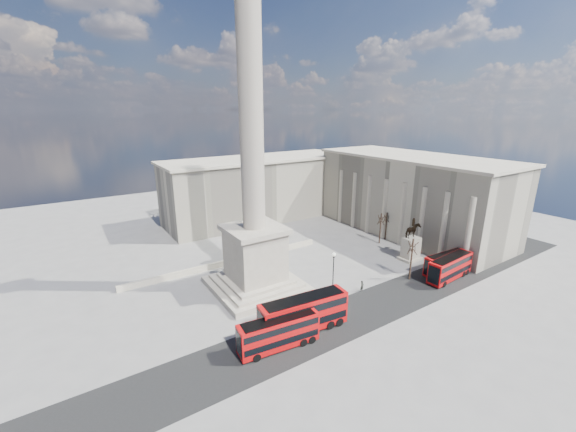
# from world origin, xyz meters

# --- Properties ---
(ground) EXTENTS (180.00, 180.00, 0.00)m
(ground) POSITION_xyz_m (0.00, 0.00, 0.00)
(ground) COLOR gray
(ground) RESTS_ON ground
(asphalt_road) EXTENTS (120.00, 9.00, 0.01)m
(asphalt_road) POSITION_xyz_m (5.00, -10.00, 0.00)
(asphalt_road) COLOR black
(asphalt_road) RESTS_ON ground
(nelsons_column) EXTENTS (14.00, 14.00, 49.85)m
(nelsons_column) POSITION_xyz_m (0.00, 5.00, 12.92)
(nelsons_column) COLOR #B2A994
(nelsons_column) RESTS_ON ground
(balustrade_wall) EXTENTS (40.00, 0.60, 1.10)m
(balustrade_wall) POSITION_xyz_m (0.00, 16.00, 0.55)
(balustrade_wall) COLOR beige
(balustrade_wall) RESTS_ON ground
(building_east) EXTENTS (19.00, 46.00, 18.60)m
(building_east) POSITION_xyz_m (45.00, 10.00, 9.32)
(building_east) COLOR beige
(building_east) RESTS_ON ground
(building_northeast) EXTENTS (51.00, 17.00, 16.60)m
(building_northeast) POSITION_xyz_m (20.00, 40.00, 8.32)
(building_northeast) COLOR beige
(building_northeast) RESTS_ON ground
(red_bus_a) EXTENTS (12.60, 4.07, 5.02)m
(red_bus_a) POSITION_xyz_m (-0.31, -9.29, 2.63)
(red_bus_a) COLOR red
(red_bus_a) RESTS_ON ground
(red_bus_b) EXTENTS (10.61, 3.52, 4.22)m
(red_bus_b) POSITION_xyz_m (-4.98, -10.49, 2.21)
(red_bus_b) COLOR red
(red_bus_b) RESTS_ON ground
(red_bus_c) EXTENTS (9.70, 2.72, 3.89)m
(red_bus_c) POSITION_xyz_m (31.63, -9.18, 2.04)
(red_bus_c) COLOR red
(red_bus_c) RESTS_ON ground
(red_bus_d) EXTENTS (10.64, 3.14, 4.26)m
(red_bus_d) POSITION_xyz_m (30.17, -10.91, 2.23)
(red_bus_d) COLOR red
(red_bus_d) RESTS_ON ground
(victorian_lamp) EXTENTS (0.57, 0.57, 6.69)m
(victorian_lamp) POSITION_xyz_m (10.21, -2.79, 3.94)
(victorian_lamp) COLOR black
(victorian_lamp) RESTS_ON ground
(equestrian_statue) EXTENTS (4.20, 3.15, 8.69)m
(equestrian_statue) POSITION_xyz_m (31.33, -1.54, 3.04)
(equestrian_statue) COLOR beige
(equestrian_statue) RESTS_ON ground
(bare_tree_near) EXTENTS (1.83, 1.83, 8.00)m
(bare_tree_near) POSITION_xyz_m (24.16, -7.15, 6.31)
(bare_tree_near) COLOR #332319
(bare_tree_near) RESTS_ON ground
(bare_tree_mid) EXTENTS (1.79, 1.79, 6.80)m
(bare_tree_mid) POSITION_xyz_m (35.88, 9.01, 5.36)
(bare_tree_mid) COLOR #332319
(bare_tree_mid) RESTS_ON ground
(bare_tree_far) EXTENTS (1.79, 1.79, 7.32)m
(bare_tree_far) POSITION_xyz_m (33.01, 8.10, 5.77)
(bare_tree_far) COLOR #332319
(bare_tree_far) RESTS_ON ground
(pedestrian_walking) EXTENTS (0.79, 0.60, 1.94)m
(pedestrian_walking) POSITION_xyz_m (13.99, -5.75, 0.97)
(pedestrian_walking) COLOR black
(pedestrian_walking) RESTS_ON ground
(pedestrian_standing) EXTENTS (0.86, 0.70, 1.65)m
(pedestrian_standing) POSITION_xyz_m (34.47, -6.50, 0.82)
(pedestrian_standing) COLOR black
(pedestrian_standing) RESTS_ON ground
(pedestrian_crossing) EXTENTS (0.93, 0.81, 1.50)m
(pedestrian_crossing) POSITION_xyz_m (4.55, 0.83, 0.75)
(pedestrian_crossing) COLOR black
(pedestrian_crossing) RESTS_ON ground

